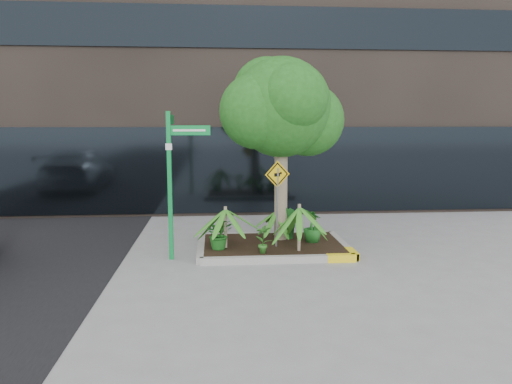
{
  "coord_description": "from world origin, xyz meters",
  "views": [
    {
      "loc": [
        -1.07,
        -10.57,
        2.87
      ],
      "look_at": [
        -0.18,
        0.2,
        1.33
      ],
      "focal_mm": 35.0,
      "sensor_mm": 36.0,
      "label": 1
    }
  ],
  "objects": [
    {
      "name": "shrub_a",
      "position": [
        -1.0,
        -0.11,
        0.48
      ],
      "size": [
        0.83,
        0.83,
        0.66
      ],
      "primitive_type": "imported",
      "rotation": [
        0.0,
        0.0,
        0.64
      ],
      "color": "#1B611B",
      "rests_on": "planter"
    },
    {
      "name": "palm_left",
      "position": [
        -0.86,
        0.0,
        0.99
      ],
      "size": [
        1.01,
        1.01,
        1.13
      ],
      "color": "tan",
      "rests_on": "ground"
    },
    {
      "name": "shrub_c",
      "position": [
        -0.09,
        -0.53,
        0.46
      ],
      "size": [
        0.4,
        0.4,
        0.61
      ],
      "primitive_type": "imported",
      "rotation": [
        0.0,
        0.0,
        3.43
      ],
      "color": "#2D7022",
      "rests_on": "planter"
    },
    {
      "name": "planter",
      "position": [
        0.23,
        0.27,
        0.1
      ],
      "size": [
        3.35,
        2.36,
        0.15
      ],
      "color": "#9E9E99",
      "rests_on": "ground"
    },
    {
      "name": "tree",
      "position": [
        0.43,
        0.71,
        3.17
      ],
      "size": [
        2.9,
        2.57,
        4.35
      ],
      "color": "tan",
      "rests_on": "ground"
    },
    {
      "name": "ground",
      "position": [
        0.0,
        0.0,
        0.0
      ],
      "size": [
        80.0,
        80.0,
        0.0
      ],
      "primitive_type": "plane",
      "color": "gray",
      "rests_on": "ground"
    },
    {
      "name": "cattle_sign",
      "position": [
        0.26,
        -0.04,
        1.42
      ],
      "size": [
        0.55,
        0.2,
        1.88
      ],
      "rotation": [
        0.0,
        0.0,
        0.33
      ],
      "color": "slate",
      "rests_on": "ground"
    },
    {
      "name": "shrub_d",
      "position": [
        0.64,
        0.7,
        0.53
      ],
      "size": [
        0.56,
        0.56,
        0.76
      ],
      "primitive_type": "imported",
      "rotation": [
        0.0,
        0.0,
        5.19
      ],
      "color": "#18551C",
      "rests_on": "planter"
    },
    {
      "name": "palm_back",
      "position": [
        0.35,
        0.77,
        0.79
      ],
      "size": [
        0.78,
        0.78,
        0.86
      ],
      "color": "tan",
      "rests_on": "ground"
    },
    {
      "name": "palm_front",
      "position": [
        0.68,
        -0.39,
        1.08
      ],
      "size": [
        1.12,
        1.12,
        1.25
      ],
      "color": "tan",
      "rests_on": "ground"
    },
    {
      "name": "street_sign_post",
      "position": [
        -1.94,
        -0.24,
        1.9
      ],
      "size": [
        0.91,
        0.9,
        3.07
      ],
      "rotation": [
        0.0,
        0.0,
        -0.04
      ],
      "color": "#0C8C3A",
      "rests_on": "ground"
    },
    {
      "name": "shrub_b",
      "position": [
        1.12,
        0.35,
        0.52
      ],
      "size": [
        0.58,
        0.58,
        0.74
      ],
      "primitive_type": "imported",
      "rotation": [
        0.0,
        0.0,
        2.22
      ],
      "color": "#1D631F",
      "rests_on": "planter"
    }
  ]
}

